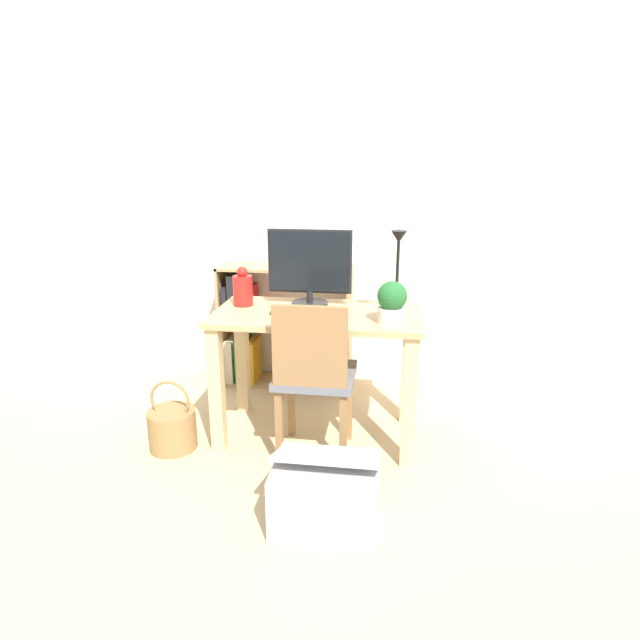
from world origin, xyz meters
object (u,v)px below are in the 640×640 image
object	(u,v)px
vase	(243,289)
storage_box	(326,492)
potted_plant	(392,303)
monitor	(310,265)
keyboard	(309,311)
desk_lamp	(398,264)
basket	(172,428)
chair	(314,373)
bookshelf	(262,329)

from	to	relation	value
vase	storage_box	distance (m)	1.23
potted_plant	storage_box	distance (m)	0.95
monitor	keyboard	world-z (taller)	monitor
desk_lamp	storage_box	xyz separation A→B (m)	(-0.26, -0.75, -0.85)
basket	vase	bearing A→B (deg)	46.75
potted_plant	storage_box	xyz separation A→B (m)	(-0.24, -0.61, -0.69)
keyboard	storage_box	xyz separation A→B (m)	(0.19, -0.74, -0.59)
keyboard	potted_plant	size ratio (longest dim) A/B	1.84
keyboard	storage_box	size ratio (longest dim) A/B	0.86
potted_plant	chair	xyz separation A→B (m)	(-0.38, -0.10, -0.36)
chair	bookshelf	world-z (taller)	chair
vase	basket	xyz separation A→B (m)	(-0.32, -0.35, -0.70)
keyboard	vase	distance (m)	0.41
keyboard	bookshelf	bearing A→B (deg)	122.02
basket	storage_box	xyz separation A→B (m)	(0.91, -0.50, 0.03)
desk_lamp	chair	world-z (taller)	desk_lamp
potted_plant	bookshelf	size ratio (longest dim) A/B	0.24
keyboard	bookshelf	xyz separation A→B (m)	(-0.45, 0.71, -0.34)
monitor	chair	xyz separation A→B (m)	(0.08, -0.40, -0.47)
vase	monitor	bearing A→B (deg)	10.18
monitor	storage_box	size ratio (longest dim) A/B	1.02
desk_lamp	monitor	bearing A→B (deg)	161.07
potted_plant	storage_box	size ratio (longest dim) A/B	0.47
monitor	vase	world-z (taller)	monitor
monitor	desk_lamp	world-z (taller)	desk_lamp
desk_lamp	potted_plant	xyz separation A→B (m)	(-0.02, -0.14, -0.17)
monitor	basket	distance (m)	1.16
potted_plant	bookshelf	bearing A→B (deg)	136.30
keyboard	desk_lamp	world-z (taller)	desk_lamp
monitor	keyboard	xyz separation A→B (m)	(0.02, -0.17, -0.22)
bookshelf	potted_plant	bearing A→B (deg)	-43.70
desk_lamp	potted_plant	bearing A→B (deg)	-98.74
basket	storage_box	size ratio (longest dim) A/B	0.86
chair	basket	bearing A→B (deg)	170.99
desk_lamp	storage_box	bearing A→B (deg)	-109.44
storage_box	basket	bearing A→B (deg)	151.11
monitor	basket	xyz separation A→B (m)	(-0.69, -0.41, -0.83)
monitor	bookshelf	size ratio (longest dim) A/B	0.53
chair	bookshelf	size ratio (longest dim) A/B	0.97
chair	storage_box	bearing A→B (deg)	-85.01
chair	storage_box	world-z (taller)	chair
potted_plant	keyboard	bearing A→B (deg)	163.39
chair	storage_box	distance (m)	0.62
potted_plant	bookshelf	distance (m)	1.30
monitor	vase	bearing A→B (deg)	-169.82
bookshelf	keyboard	bearing A→B (deg)	-57.98
vase	basket	bearing A→B (deg)	-133.25
vase	bookshelf	bearing A→B (deg)	95.44
basket	bookshelf	bearing A→B (deg)	74.40
monitor	vase	size ratio (longest dim) A/B	2.12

